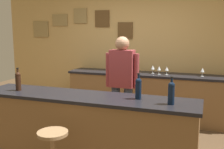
% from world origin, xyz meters
% --- Properties ---
extents(back_wall, '(6.00, 0.09, 2.80)m').
position_xyz_m(back_wall, '(-0.02, 2.03, 1.41)').
color(back_wall, tan).
rests_on(back_wall, ground_plane).
extents(bar_counter, '(2.79, 0.60, 0.92)m').
position_xyz_m(bar_counter, '(0.00, -0.40, 0.46)').
color(bar_counter, brown).
rests_on(bar_counter, ground_plane).
extents(side_counter, '(3.19, 0.56, 0.90)m').
position_xyz_m(side_counter, '(0.40, 1.65, 0.45)').
color(side_counter, brown).
rests_on(side_counter, ground_plane).
extents(bartender, '(0.52, 0.21, 1.62)m').
position_xyz_m(bartender, '(0.20, 0.50, 0.94)').
color(bartender, '#384766').
rests_on(bartender, ground_plane).
extents(wine_bottle_a, '(0.07, 0.07, 0.31)m').
position_xyz_m(wine_bottle_a, '(-0.94, -0.45, 1.06)').
color(wine_bottle_a, black).
rests_on(wine_bottle_a, bar_counter).
extents(wine_bottle_b, '(0.07, 0.07, 0.31)m').
position_xyz_m(wine_bottle_b, '(0.67, -0.35, 1.06)').
color(wine_bottle_b, black).
rests_on(wine_bottle_b, bar_counter).
extents(wine_bottle_c, '(0.07, 0.07, 0.31)m').
position_xyz_m(wine_bottle_c, '(1.06, -0.45, 1.06)').
color(wine_bottle_c, black).
rests_on(wine_bottle_c, bar_counter).
extents(wine_glass_a, '(0.07, 0.07, 0.16)m').
position_xyz_m(wine_glass_a, '(0.45, 1.66, 1.01)').
color(wine_glass_a, silver).
rests_on(wine_glass_a, side_counter).
extents(wine_glass_b, '(0.07, 0.07, 0.16)m').
position_xyz_m(wine_glass_b, '(0.58, 1.59, 1.01)').
color(wine_glass_b, silver).
rests_on(wine_glass_b, side_counter).
extents(wine_glass_c, '(0.07, 0.07, 0.16)m').
position_xyz_m(wine_glass_c, '(0.72, 1.59, 1.01)').
color(wine_glass_c, silver).
rests_on(wine_glass_c, side_counter).
extents(wine_glass_d, '(0.07, 0.07, 0.16)m').
position_xyz_m(wine_glass_d, '(1.34, 1.63, 1.01)').
color(wine_glass_d, silver).
rests_on(wine_glass_d, side_counter).
extents(coffee_mug, '(0.12, 0.08, 0.09)m').
position_xyz_m(coffee_mug, '(-0.17, 1.61, 0.95)').
color(coffee_mug, silver).
rests_on(coffee_mug, side_counter).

